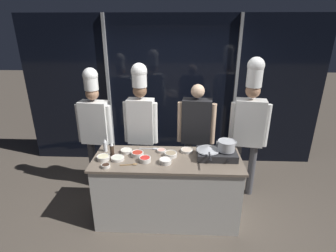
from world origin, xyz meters
TOP-DOWN VIEW (x-y plane):
  - ground_plane at (0.00, 0.00)m, footprint 24.00×24.00m
  - window_wall_back at (0.00, 1.68)m, footprint 5.37×0.09m
  - demo_counter at (0.00, 0.00)m, footprint 1.91×0.72m
  - portable_stove at (0.63, 0.06)m, footprint 0.50×0.35m
  - frying_pan at (0.52, 0.05)m, footprint 0.30×0.52m
  - stock_pot at (0.75, 0.06)m, footprint 0.25×0.22m
  - squeeze_bottle_clear at (-0.84, 0.17)m, footprint 0.05×0.05m
  - squeeze_bottle_soy at (-0.72, 0.05)m, footprint 0.05×0.05m
  - prep_bowl_chili_flakes at (-0.39, 0.05)m, footprint 0.16×0.16m
  - prep_bowl_soy_glaze at (-0.73, -0.25)m, footprint 0.11×0.11m
  - prep_bowl_rice at (-0.02, -0.12)m, footprint 0.15×0.15m
  - prep_bowl_bell_pepper at (-0.27, -0.09)m, footprint 0.15×0.15m
  - prep_bowl_chicken at (0.26, 0.20)m, footprint 0.17×0.17m
  - prep_bowl_shrimp at (-0.09, 0.18)m, footprint 0.12×0.12m
  - prep_bowl_noodles at (-0.81, -0.06)m, footprint 0.16×0.16m
  - prep_bowl_mushrooms at (0.04, 0.07)m, footprint 0.17×0.17m
  - prep_bowl_garlic at (-0.55, 0.15)m, footprint 0.15×0.15m
  - prep_bowl_bean_sprouts at (-0.63, -0.06)m, footprint 0.17×0.17m
  - serving_spoon_slotted at (-0.21, 0.26)m, footprint 0.26×0.05m
  - serving_spoon_solid at (-0.42, -0.18)m, footprint 0.22×0.06m
  - chef_head at (-1.13, 0.69)m, footprint 0.56×0.27m
  - chef_sous at (-0.42, 0.65)m, footprint 0.51×0.23m
  - person_guest at (0.41, 0.71)m, footprint 0.56×0.27m
  - chef_line at (1.16, 0.62)m, footprint 0.55×0.29m

SIDE VIEW (x-z plane):
  - ground_plane at x=0.00m, z-range 0.00..0.00m
  - demo_counter at x=0.00m, z-range 0.00..0.92m
  - serving_spoon_solid at x=-0.42m, z-range 0.91..0.93m
  - serving_spoon_slotted at x=-0.21m, z-range 0.91..0.93m
  - prep_bowl_shrimp at x=-0.09m, z-range 0.92..0.95m
  - prep_bowl_chicken at x=0.26m, z-range 0.92..0.95m
  - prep_bowl_soy_glaze at x=-0.73m, z-range 0.92..0.95m
  - prep_bowl_bean_sprouts at x=-0.63m, z-range 0.92..0.96m
  - prep_bowl_garlic at x=-0.55m, z-range 0.92..0.96m
  - prep_bowl_mushrooms at x=0.04m, z-range 0.92..0.97m
  - prep_bowl_noodles at x=-0.81m, z-range 0.92..0.97m
  - prep_bowl_chili_flakes at x=-0.39m, z-range 0.92..0.97m
  - prep_bowl_rice at x=-0.02m, z-range 0.92..0.98m
  - prep_bowl_bell_pepper at x=-0.27m, z-range 0.92..0.98m
  - portable_stove at x=0.63m, z-range 0.91..1.02m
  - squeeze_bottle_clear at x=-0.84m, z-range 0.91..1.09m
  - squeeze_bottle_soy at x=-0.72m, z-range 0.91..1.09m
  - frying_pan at x=0.52m, z-range 1.02..1.07m
  - person_guest at x=0.41m, z-range 0.19..1.91m
  - stock_pot at x=0.75m, z-range 1.02..1.15m
  - chef_head at x=-1.13m, z-range 0.17..2.12m
  - chef_sous at x=-0.42m, z-range 0.21..2.24m
  - chef_line at x=1.16m, z-range 0.19..2.31m
  - window_wall_back at x=0.00m, z-range 0.00..2.70m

